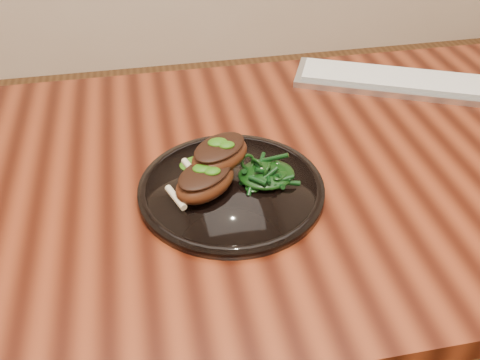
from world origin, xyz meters
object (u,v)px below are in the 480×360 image
desk (269,202)px  plate (231,189)px  greens_heap (266,171)px  lamb_chop_front (205,180)px  keyboard (393,80)px

desk → plate: 0.14m
plate → greens_heap: size_ratio=3.22×
plate → greens_heap: greens_heap is taller
lamb_chop_front → keyboard: bearing=34.3°
plate → greens_heap: 0.06m
desk → greens_heap: 0.13m
plate → keyboard: 0.51m
desk → lamb_chop_front: size_ratio=12.06×
greens_heap → lamb_chop_front: bearing=-170.9°
plate → keyboard: size_ratio=0.69×
desk → lamb_chop_front: lamb_chop_front is taller
greens_heap → keyboard: bearing=39.8°
keyboard → lamb_chop_front: bearing=-145.7°
plate → greens_heap: bearing=5.2°
keyboard → desk: bearing=-144.4°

